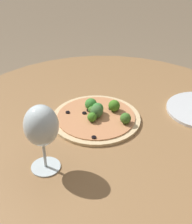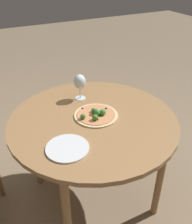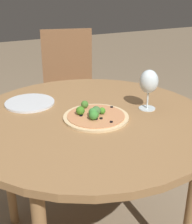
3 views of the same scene
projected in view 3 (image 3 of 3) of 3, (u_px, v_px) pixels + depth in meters
The scene contains 5 objects.
dining_table at pixel (90, 132), 1.44m from camera, with size 1.11×1.11×0.77m.
chair at pixel (70, 93), 2.38m from camera, with size 0.49×0.49×0.99m.
pizza at pixel (95, 115), 1.38m from camera, with size 0.29×0.29×0.06m.
wine_glass at pixel (149, 82), 1.43m from camera, with size 0.09×0.09×0.19m.
plate_near at pixel (30, 103), 1.54m from camera, with size 0.24×0.24×0.01m.
Camera 3 is at (-0.52, -1.17, 1.35)m, focal length 50.00 mm.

